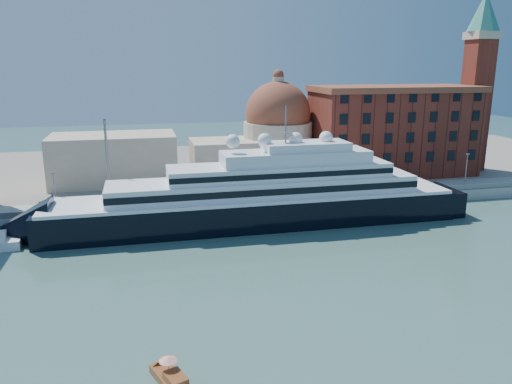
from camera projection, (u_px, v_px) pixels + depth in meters
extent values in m
plane|color=#345A56|center=(239.00, 275.00, 75.10)|extent=(400.00, 400.00, 0.00)
cube|color=gray|center=(208.00, 206.00, 106.84)|extent=(180.00, 10.00, 2.50)
cube|color=slate|center=(189.00, 169.00, 145.57)|extent=(260.00, 72.00, 2.00)
cube|color=slate|center=(211.00, 203.00, 102.14)|extent=(180.00, 0.10, 1.20)
cube|color=black|center=(254.00, 214.00, 97.88)|extent=(80.45, 12.38, 6.70)
cone|color=black|center=(23.00, 229.00, 88.59)|extent=(10.31, 12.38, 12.38)
cube|color=black|center=(437.00, 202.00, 106.78)|extent=(6.19, 11.35, 6.19)
cube|color=white|center=(254.00, 196.00, 96.98)|extent=(78.38, 12.58, 0.62)
cube|color=white|center=(264.00, 186.00, 96.97)|extent=(59.82, 10.31, 3.09)
cube|color=black|center=(271.00, 192.00, 92.11)|extent=(59.82, 0.15, 1.24)
cube|color=white|center=(280.00, 171.00, 96.93)|extent=(43.32, 9.28, 2.68)
cube|color=white|center=(295.00, 157.00, 96.96)|extent=(28.88, 8.25, 2.48)
cube|color=white|center=(306.00, 146.00, 96.90)|extent=(16.50, 7.22, 1.65)
cylinder|color=slate|center=(286.00, 124.00, 94.91)|extent=(0.31, 0.31, 7.22)
sphere|color=white|center=(233.00, 141.00, 93.37)|extent=(2.68, 2.68, 2.68)
sphere|color=white|center=(265.00, 140.00, 94.73)|extent=(2.68, 2.68, 2.68)
sphere|color=white|center=(296.00, 139.00, 96.09)|extent=(2.68, 2.68, 2.68)
sphere|color=white|center=(326.00, 138.00, 97.45)|extent=(2.68, 2.68, 2.68)
cube|color=maroon|center=(171.00, 381.00, 49.30)|extent=(4.19, 6.58, 1.04)
cube|color=maroon|center=(175.00, 379.00, 48.24)|extent=(2.49, 3.03, 0.83)
cylinder|color=slate|center=(169.00, 367.00, 49.39)|extent=(0.06, 0.06, 1.67)
cone|color=red|center=(168.00, 359.00, 49.16)|extent=(1.88, 1.88, 0.42)
cube|color=maroon|center=(393.00, 133.00, 132.31)|extent=(42.00, 18.00, 22.00)
cube|color=brown|center=(396.00, 89.00, 129.43)|extent=(43.00, 19.00, 1.50)
cube|color=maroon|center=(475.00, 106.00, 135.96)|extent=(6.00, 6.00, 35.00)
cube|color=beige|center=(482.00, 35.00, 131.33)|extent=(7.00, 7.00, 2.00)
cone|color=teal|center=(485.00, 11.00, 129.83)|extent=(8.40, 8.40, 10.00)
cylinder|color=beige|center=(278.00, 148.00, 132.37)|extent=(18.00, 18.00, 14.00)
sphere|color=brown|center=(278.00, 114.00, 130.12)|extent=(17.00, 17.00, 17.00)
cylinder|color=beige|center=(278.00, 83.00, 128.12)|extent=(3.00, 3.00, 3.00)
cube|color=beige|center=(227.00, 159.00, 127.91)|extent=(18.00, 14.00, 10.00)
cube|color=beige|center=(114.00, 159.00, 123.39)|extent=(30.00, 16.00, 12.00)
cylinder|color=slate|center=(55.00, 194.00, 96.11)|extent=(0.24, 0.24, 8.00)
cube|color=slate|center=(53.00, 173.00, 95.09)|extent=(0.80, 0.30, 0.25)
cylinder|color=slate|center=(210.00, 185.00, 102.70)|extent=(0.24, 0.24, 8.00)
cube|color=slate|center=(209.00, 166.00, 101.68)|extent=(0.80, 0.30, 0.25)
cylinder|color=slate|center=(346.00, 178.00, 109.30)|extent=(0.24, 0.24, 8.00)
cube|color=slate|center=(346.00, 160.00, 108.27)|extent=(0.80, 0.30, 0.25)
cylinder|color=slate|center=(466.00, 171.00, 115.89)|extent=(0.24, 0.24, 8.00)
cube|color=slate|center=(468.00, 154.00, 114.86)|extent=(0.80, 0.30, 0.25)
cylinder|color=slate|center=(108.00, 164.00, 98.94)|extent=(0.50, 0.50, 18.00)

